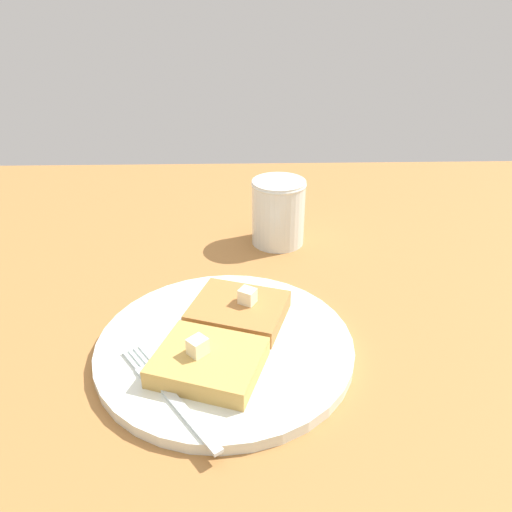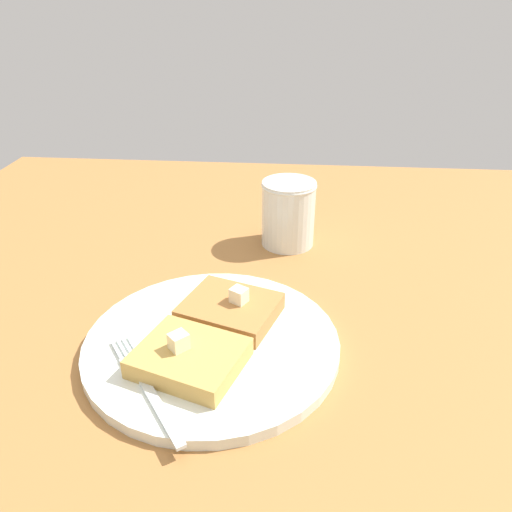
# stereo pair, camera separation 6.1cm
# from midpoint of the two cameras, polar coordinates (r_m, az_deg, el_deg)

# --- Properties ---
(table_surface) EXTENTS (1.23, 1.23, 0.03)m
(table_surface) POSITION_cam_midpoint_polar(r_m,az_deg,el_deg) (0.54, 7.86, -12.04)
(table_surface) COLOR #9E6A37
(table_surface) RESTS_ON ground
(plate) EXTENTS (0.27, 0.27, 0.01)m
(plate) POSITION_cam_midpoint_polar(r_m,az_deg,el_deg) (0.53, -1.75, -10.09)
(plate) COLOR silver
(plate) RESTS_ON table_surface
(toast_slice_left) EXTENTS (0.11, 0.12, 0.02)m
(toast_slice_left) POSITION_cam_midpoint_polar(r_m,az_deg,el_deg) (0.49, -4.03, -11.65)
(toast_slice_left) COLOR tan
(toast_slice_left) RESTS_ON plate
(toast_slice_middle) EXTENTS (0.11, 0.12, 0.02)m
(toast_slice_middle) POSITION_cam_midpoint_polar(r_m,az_deg,el_deg) (0.55, 0.20, -6.22)
(toast_slice_middle) COLOR #AD713A
(toast_slice_middle) RESTS_ON plate
(butter_pat_primary) EXTENTS (0.02, 0.02, 0.02)m
(butter_pat_primary) POSITION_cam_midpoint_polar(r_m,az_deg,el_deg) (0.48, -5.20, -9.82)
(butter_pat_primary) COLOR #F8F0C2
(butter_pat_primary) RESTS_ON toast_slice_left
(butter_pat_secondary) EXTENTS (0.02, 0.02, 0.02)m
(butter_pat_secondary) POSITION_cam_midpoint_polar(r_m,az_deg,el_deg) (0.54, 1.25, -4.61)
(butter_pat_secondary) COLOR #F7F0C9
(butter_pat_secondary) RESTS_ON toast_slice_middle
(fork) EXTENTS (0.14, 0.11, 0.00)m
(fork) POSITION_cam_midpoint_polar(r_m,az_deg,el_deg) (0.48, -9.20, -13.93)
(fork) COLOR silver
(fork) RESTS_ON plate
(syrup_jar) EXTENTS (0.08, 0.08, 0.10)m
(syrup_jar) POSITION_cam_midpoint_polar(r_m,az_deg,el_deg) (0.72, 6.12, 4.53)
(syrup_jar) COLOR #42220D
(syrup_jar) RESTS_ON table_surface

